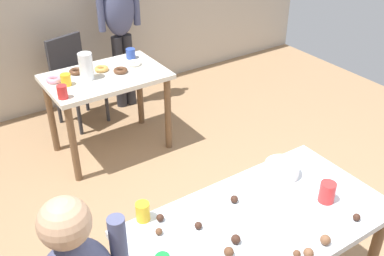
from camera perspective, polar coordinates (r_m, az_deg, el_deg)
dining_table_near at (r=2.43m, az=8.38°, el=-13.09°), size 1.38×0.73×0.75m
dining_table_far at (r=3.94m, az=-10.81°, el=5.05°), size 1.01×0.66×0.75m
chair_far_table at (r=4.57m, az=-14.81°, el=6.52°), size 0.49×0.49×0.87m
person_adult_far at (r=4.62m, az=-9.19°, el=13.27°), size 0.45×0.21×1.55m
mixing_bowl at (r=2.65m, az=11.40°, el=-5.16°), size 0.20×0.20×0.08m
fork_near at (r=2.36m, az=12.13°, el=-11.77°), size 0.17×0.02×0.01m
cup_near_0 at (r=2.31m, az=-6.30°, el=-10.56°), size 0.07×0.07×0.10m
cup_near_1 at (r=2.51m, az=16.86°, el=-7.84°), size 0.09×0.09×0.12m
cake_ball_1 at (r=2.16m, az=4.72°, el=-15.46°), size 0.05×0.05×0.05m
cake_ball_2 at (r=2.25m, az=-4.24°, el=-13.03°), size 0.04×0.04×0.04m
cake_ball_3 at (r=2.21m, az=5.60°, el=-13.93°), size 0.05×0.05×0.05m
cake_ball_4 at (r=2.29m, az=16.65°, el=-13.50°), size 0.05×0.05×0.05m
cake_ball_5 at (r=2.43m, az=5.41°, el=-9.02°), size 0.04×0.04×0.04m
cake_ball_6 at (r=2.32m, az=-4.08°, el=-11.35°), size 0.04×0.04×0.04m
cake_ball_7 at (r=2.20m, az=13.22°, el=-15.34°), size 0.04×0.04×0.04m
cake_ball_8 at (r=2.47m, az=20.26°, el=-10.63°), size 0.04×0.04×0.04m
cake_ball_9 at (r=2.21m, az=14.64°, el=-15.16°), size 0.05×0.05×0.05m
cake_ball_11 at (r=2.28m, az=0.81°, el=-12.33°), size 0.04×0.04×0.04m
pitcher_far at (r=3.80m, az=-13.37°, el=7.66°), size 0.12×0.12×0.23m
cup_far_0 at (r=4.17m, az=-7.83°, el=9.39°), size 0.08×0.08×0.09m
cup_far_1 at (r=3.76m, az=-15.79°, el=5.95°), size 0.08×0.08×0.10m
cup_far_2 at (r=3.55m, az=-16.21°, el=4.44°), size 0.08×0.08×0.11m
donut_far_0 at (r=4.03m, az=-7.36°, el=8.21°), size 0.12×0.12×0.04m
donut_far_1 at (r=3.96m, az=-14.54°, el=7.01°), size 0.12×0.12×0.04m
donut_far_2 at (r=3.86m, az=-17.16°, el=5.96°), size 0.14×0.14×0.04m
donut_far_3 at (r=3.90m, az=-9.10°, el=7.25°), size 0.12×0.12×0.04m
donut_far_4 at (r=3.97m, az=-11.46°, el=7.41°), size 0.12×0.12×0.04m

